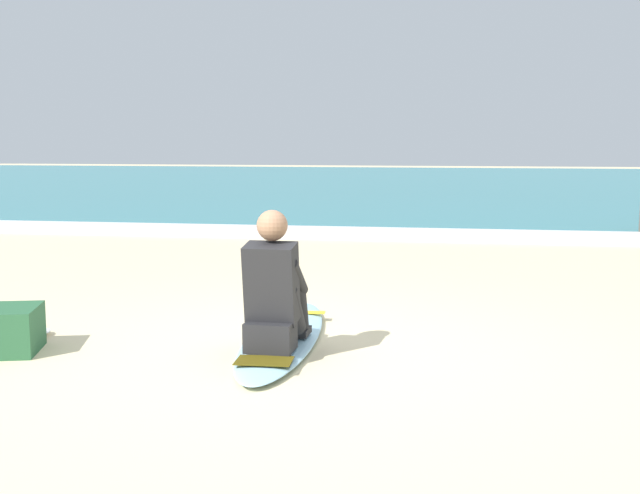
# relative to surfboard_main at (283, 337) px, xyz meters

# --- Properties ---
(ground_plane) EXTENTS (80.00, 80.00, 0.00)m
(ground_plane) POSITION_rel_surfboard_main_xyz_m (0.15, -0.32, -0.04)
(ground_plane) COLOR beige
(sea) EXTENTS (80.00, 28.00, 0.10)m
(sea) POSITION_rel_surfboard_main_xyz_m (0.15, 20.18, 0.01)
(sea) COLOR teal
(sea) RESTS_ON ground
(breaking_foam) EXTENTS (80.00, 0.90, 0.11)m
(breaking_foam) POSITION_rel_surfboard_main_xyz_m (0.15, 6.48, 0.02)
(breaking_foam) COLOR white
(breaking_foam) RESTS_ON ground
(surfboard_main) EXTENTS (0.66, 2.50, 0.08)m
(surfboard_main) POSITION_rel_surfboard_main_xyz_m (0.00, 0.00, 0.00)
(surfboard_main) COLOR #9ED1E5
(surfboard_main) RESTS_ON ground
(surfer_seated) EXTENTS (0.38, 0.71, 0.95)m
(surfer_seated) POSITION_rel_surfboard_main_xyz_m (0.03, -0.42, 0.40)
(surfer_seated) COLOR #232326
(surfer_seated) RESTS_ON surfboard_main
(beach_bag) EXTENTS (0.48, 0.56, 0.32)m
(beach_bag) POSITION_rel_surfboard_main_xyz_m (-1.82, -0.61, 0.12)
(beach_bag) COLOR #285B38
(beach_bag) RESTS_ON ground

